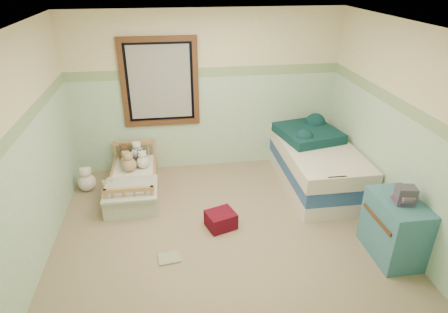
{
  "coord_description": "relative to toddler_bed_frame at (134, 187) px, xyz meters",
  "views": [
    {
      "loc": [
        -0.56,
        -3.98,
        3.05
      ],
      "look_at": [
        0.07,
        0.35,
        0.85
      ],
      "focal_mm": 30.83,
      "sensor_mm": 36.0,
      "label": 1
    }
  ],
  "objects": [
    {
      "name": "floor",
      "position": [
        1.18,
        -1.05,
        -0.09
      ],
      "size": [
        4.2,
        3.6,
        0.02
      ],
      "primitive_type": "cube",
      "color": "gray",
      "rests_on": "ground"
    },
    {
      "name": "ceiling",
      "position": [
        1.18,
        -1.05,
        2.43
      ],
      "size": [
        4.2,
        3.6,
        0.02
      ],
      "primitive_type": "cube",
      "color": "white",
      "rests_on": "wall_back"
    },
    {
      "name": "wall_back",
      "position": [
        1.18,
        0.75,
        1.17
      ],
      "size": [
        4.2,
        0.04,
        2.5
      ],
      "primitive_type": "cube",
      "color": "beige",
      "rests_on": "floor"
    },
    {
      "name": "wall_front",
      "position": [
        1.18,
        -2.85,
        1.17
      ],
      "size": [
        4.2,
        0.04,
        2.5
      ],
      "primitive_type": "cube",
      "color": "beige",
      "rests_on": "floor"
    },
    {
      "name": "wall_left",
      "position": [
        -0.92,
        -1.05,
        1.17
      ],
      "size": [
        0.04,
        3.6,
        2.5
      ],
      "primitive_type": "cube",
      "color": "beige",
      "rests_on": "floor"
    },
    {
      "name": "wall_right",
      "position": [
        3.28,
        -1.05,
        1.17
      ],
      "size": [
        0.04,
        3.6,
        2.5
      ],
      "primitive_type": "cube",
      "color": "beige",
      "rests_on": "floor"
    },
    {
      "name": "wainscot_mint",
      "position": [
        1.18,
        0.74,
        0.67
      ],
      "size": [
        4.2,
        0.01,
        1.5
      ],
      "primitive_type": "cube",
      "color": "#9DCAA4",
      "rests_on": "floor"
    },
    {
      "name": "border_strip",
      "position": [
        1.18,
        0.74,
        1.49
      ],
      "size": [
        4.2,
        0.01,
        0.15
      ],
      "primitive_type": "cube",
      "color": "#427A4F",
      "rests_on": "wall_back"
    },
    {
      "name": "window_frame",
      "position": [
        0.48,
        0.71,
        1.37
      ],
      "size": [
        1.16,
        0.06,
        1.36
      ],
      "primitive_type": "cube",
      "color": "#452614",
      "rests_on": "wall_back"
    },
    {
      "name": "window_blinds",
      "position": [
        0.48,
        0.72,
        1.37
      ],
      "size": [
        0.92,
        0.01,
        1.12
      ],
      "primitive_type": "cube",
      "color": "#B3B3B1",
      "rests_on": "window_frame"
    },
    {
      "name": "toddler_bed_frame",
      "position": [
        0.0,
        0.0,
        0.0
      ],
      "size": [
        0.66,
        1.32,
        0.17
      ],
      "primitive_type": "cube",
      "color": "#AA7644",
      "rests_on": "floor"
    },
    {
      "name": "toddler_mattress",
      "position": [
        0.0,
        0.0,
        0.14
      ],
      "size": [
        0.6,
        1.26,
        0.12
      ],
      "primitive_type": "cube",
      "color": "white",
      "rests_on": "toddler_bed_frame"
    },
    {
      "name": "patchwork_quilt",
      "position": [
        0.0,
        -0.41,
        0.22
      ],
      "size": [
        0.72,
        0.66,
        0.03
      ],
      "primitive_type": "cube",
      "color": "#7CA6C1",
      "rests_on": "toddler_mattress"
    },
    {
      "name": "plush_bed_brown",
      "position": [
        -0.15,
        0.5,
        0.3
      ],
      "size": [
        0.19,
        0.19,
        0.19
      ],
      "primitive_type": "sphere",
      "color": "brown",
      "rests_on": "toddler_mattress"
    },
    {
      "name": "plush_bed_white",
      "position": [
        0.05,
        0.5,
        0.31
      ],
      "size": [
        0.21,
        0.21,
        0.21
      ],
      "primitive_type": "sphere",
      "color": "white",
      "rests_on": "toddler_mattress"
    },
    {
      "name": "plush_bed_tan",
      "position": [
        -0.1,
        0.28,
        0.3
      ],
      "size": [
        0.18,
        0.18,
        0.18
      ],
      "primitive_type": "sphere",
      "color": "tan",
      "rests_on": "toddler_mattress"
    },
    {
      "name": "plush_bed_dark",
      "position": [
        0.13,
        0.28,
        0.3
      ],
      "size": [
        0.18,
        0.18,
        0.18
      ],
      "primitive_type": "sphere",
      "color": "black",
      "rests_on": "toddler_mattress"
    },
    {
      "name": "plush_floor_cream",
      "position": [
        -0.69,
        0.16,
        0.05
      ],
      "size": [
        0.26,
        0.26,
        0.26
      ],
      "primitive_type": "sphere",
      "color": "white",
      "rests_on": "floor"
    },
    {
      "name": "plush_floor_tan",
      "position": [
        -0.34,
        -0.2,
        0.03
      ],
      "size": [
        0.24,
        0.24,
        0.24
      ],
      "primitive_type": "sphere",
      "color": "tan",
      "rests_on": "floor"
    },
    {
      "name": "twin_bed_frame",
      "position": [
        2.73,
        -0.15,
        0.03
      ],
      "size": [
        0.96,
        1.93,
        0.22
      ],
      "primitive_type": "cube",
      "color": "white",
      "rests_on": "floor"
    },
    {
      "name": "twin_boxspring",
      "position": [
        2.73,
        -0.15,
        0.25
      ],
      "size": [
        0.96,
        1.93,
        0.22
      ],
      "primitive_type": "cube",
      "color": "navy",
      "rests_on": "twin_bed_frame"
    },
    {
      "name": "twin_mattress",
      "position": [
        2.73,
        -0.15,
        0.47
      ],
      "size": [
        1.0,
        1.96,
        0.22
      ],
      "primitive_type": "cube",
      "color": "silver",
      "rests_on": "twin_boxspring"
    },
    {
      "name": "teal_blanket",
      "position": [
        2.68,
        0.15,
        0.65
      ],
      "size": [
        0.98,
        1.02,
        0.14
      ],
      "primitive_type": "cube",
      "rotation": [
        0.0,
        0.0,
        0.21
      ],
      "color": "#0B3132",
      "rests_on": "twin_mattress"
    },
    {
      "name": "dresser",
      "position": [
        3.04,
        -1.82,
        0.28
      ],
      "size": [
        0.46,
        0.74,
        0.74
      ],
      "primitive_type": "cube",
      "color": "teal",
      "rests_on": "floor"
    },
    {
      "name": "book_stack",
      "position": [
        3.04,
        -1.87,
        0.75
      ],
      "size": [
        0.23,
        0.19,
        0.2
      ],
      "primitive_type": "cube",
      "rotation": [
        0.0,
        0.0,
        -0.2
      ],
      "color": "#45332E",
      "rests_on": "dresser"
    },
    {
      "name": "red_pillow",
      "position": [
        1.16,
        -1.03,
        0.02
      ],
      "size": [
        0.43,
        0.4,
        0.22
      ],
      "primitive_type": "cube",
      "rotation": [
        0.0,
        0.0,
        0.32
      ],
      "color": "maroon",
      "rests_on": "floor"
    },
    {
      "name": "floor_book",
      "position": [
        0.48,
        -1.54,
        -0.07
      ],
      "size": [
        0.28,
        0.23,
        0.02
      ],
      "primitive_type": "cube",
      "rotation": [
        0.0,
        0.0,
        0.13
      ],
      "color": "gold",
      "rests_on": "floor"
    },
    {
      "name": "extra_plush_0",
      "position": [
        0.15,
        0.21,
        0.3
      ],
      "size": [
        0.19,
        0.19,
        0.19
      ],
      "primitive_type": "sphere",
      "color": "white",
      "rests_on": "toddler_mattress"
    },
    {
      "name": "extra_plush_1",
      "position": [
        -0.05,
        0.13,
        0.31
      ],
      "size": [
        0.21,
        0.21,
        0.21
      ],
      "primitive_type": "sphere",
      "color": "tan",
      "rests_on": "toddler_mattress"
    },
    {
      "name": "extra_plush_2",
      "position": [
        -0.07,
        0.36,
        0.29
      ],
      "size": [
        0.16,
        0.16,
        0.16
      ],
      "primitive_type": "sphere",
      "color": "black",
      "rests_on": "toddler_mattress"
    }
  ]
}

